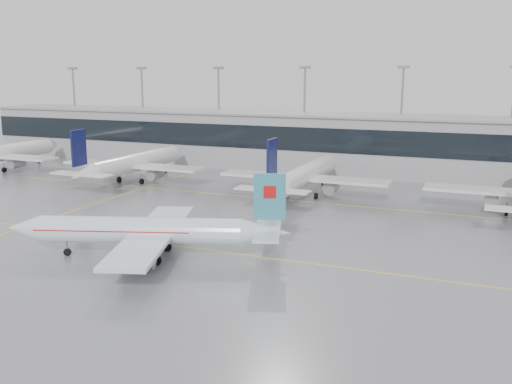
% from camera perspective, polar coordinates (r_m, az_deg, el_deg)
% --- Properties ---
extents(ground, '(320.00, 320.00, 0.00)m').
position_cam_1_polar(ground, '(69.14, -3.82, -5.95)').
color(ground, gray).
rests_on(ground, ground).
extents(taxi_line_main, '(120.00, 0.25, 0.01)m').
position_cam_1_polar(taxi_line_main, '(69.14, -3.82, -5.94)').
color(taxi_line_main, yellow).
rests_on(taxi_line_main, ground).
extents(taxi_line_north, '(120.00, 0.25, 0.01)m').
position_cam_1_polar(taxi_line_north, '(96.01, 4.10, -0.89)').
color(taxi_line_north, yellow).
rests_on(taxi_line_north, ground).
extents(taxi_line_cross, '(0.25, 60.00, 0.01)m').
position_cam_1_polar(taxi_line_cross, '(97.12, -15.89, -1.17)').
color(taxi_line_cross, yellow).
rests_on(taxi_line_cross, ground).
extents(terminal, '(180.00, 15.00, 12.00)m').
position_cam_1_polar(terminal, '(125.38, 8.78, 4.77)').
color(terminal, '#949498').
rests_on(terminal, ground).
extents(terminal_glass, '(180.00, 0.20, 5.00)m').
position_cam_1_polar(terminal_glass, '(117.93, 7.92, 5.10)').
color(terminal_glass, black).
rests_on(terminal_glass, ground).
extents(terminal_roof, '(182.00, 16.00, 0.40)m').
position_cam_1_polar(terminal_roof, '(124.79, 8.87, 7.60)').
color(terminal_roof, gray).
rests_on(terminal_roof, ground).
extents(light_masts, '(156.40, 1.00, 22.60)m').
position_cam_1_polar(light_masts, '(130.54, 9.52, 8.26)').
color(light_masts, gray).
rests_on(light_masts, ground).
extents(air_canada_jet, '(32.45, 25.81, 10.10)m').
position_cam_1_polar(air_canada_jet, '(66.94, -10.43, -3.90)').
color(air_canada_jet, white).
rests_on(air_canada_jet, ground).
extents(parked_jet_b, '(29.64, 36.96, 11.72)m').
position_cam_1_polar(parked_jet_b, '(114.11, -12.20, 2.80)').
color(parked_jet_b, white).
rests_on(parked_jet_b, ground).
extents(parked_jet_c, '(29.64, 36.96, 11.72)m').
position_cam_1_polar(parked_jet_c, '(98.72, 4.81, 1.65)').
color(parked_jet_c, white).
rests_on(parked_jet_c, ground).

